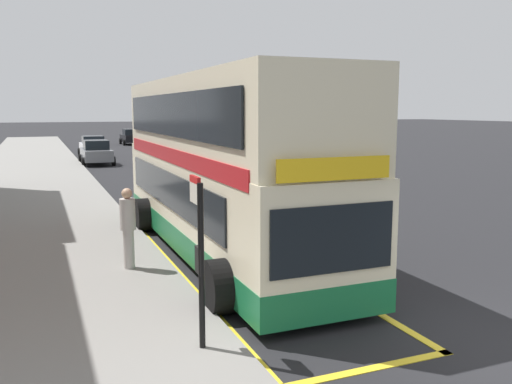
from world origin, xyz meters
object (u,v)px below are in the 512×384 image
object	(u,v)px
bus_stop_sign	(199,247)
parked_car_black_ahead	(131,137)
pedestrian_waiting_near_sign	(128,225)
parked_car_white_across	(93,146)
parked_car_grey_distant	(96,152)
double_decker_bus	(220,172)

from	to	relation	value
bus_stop_sign	parked_car_black_ahead	size ratio (longest dim) A/B	0.60
bus_stop_sign	pedestrian_waiting_near_sign	xyz separation A→B (m)	(-0.34, 4.43, -0.53)
bus_stop_sign	parked_car_white_across	distance (m)	36.06
bus_stop_sign	parked_car_grey_distant	world-z (taller)	bus_stop_sign
parked_car_grey_distant	pedestrian_waiting_near_sign	distance (m)	25.49
bus_stop_sign	parked_car_black_ahead	world-z (taller)	bus_stop_sign
parked_car_grey_distant	parked_car_black_ahead	xyz separation A→B (m)	(5.59, 19.98, 0.00)
bus_stop_sign	parked_car_black_ahead	distance (m)	50.34
bus_stop_sign	parked_car_grey_distant	bearing A→B (deg)	86.95
parked_car_white_across	parked_car_black_ahead	bearing A→B (deg)	-112.45
bus_stop_sign	parked_car_white_across	bearing A→B (deg)	86.84
double_decker_bus	bus_stop_sign	bearing A→B (deg)	-111.37
parked_car_grey_distant	parked_car_white_across	bearing A→B (deg)	83.48
parked_car_white_across	pedestrian_waiting_near_sign	world-z (taller)	pedestrian_waiting_near_sign
double_decker_bus	parked_car_white_across	distance (m)	30.55
pedestrian_waiting_near_sign	bus_stop_sign	bearing A→B (deg)	-85.58
bus_stop_sign	pedestrian_waiting_near_sign	size ratio (longest dim) A/B	1.41
double_decker_bus	parked_car_grey_distant	xyz separation A→B (m)	(-0.55, 24.36, -1.27)
double_decker_bus	parked_car_black_ahead	xyz separation A→B (m)	(5.04, 44.34, -1.27)
double_decker_bus	parked_car_black_ahead	distance (m)	44.65
pedestrian_waiting_near_sign	parked_car_grey_distant	bearing A→B (deg)	85.65
parked_car_black_ahead	bus_stop_sign	bearing A→B (deg)	-97.59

